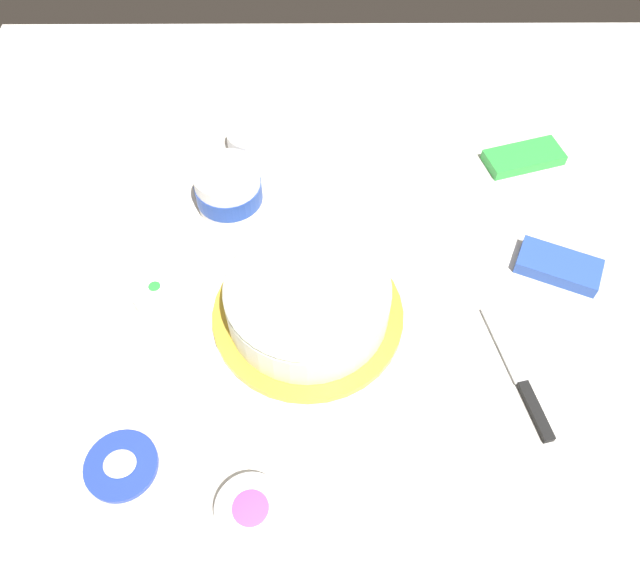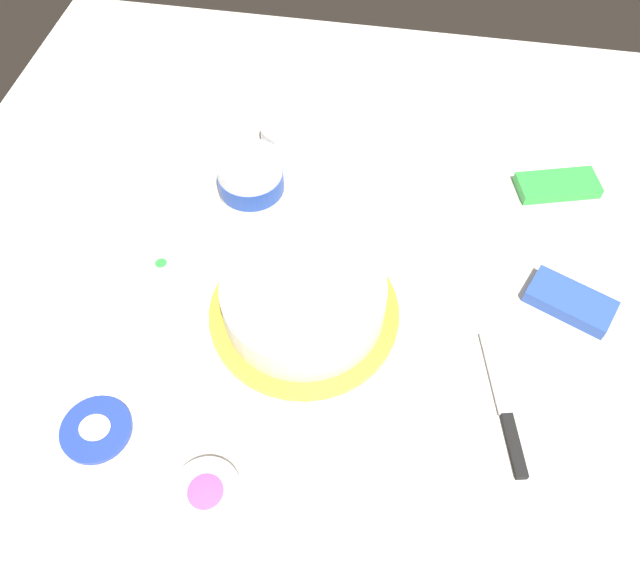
{
  "view_description": "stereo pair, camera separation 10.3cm",
  "coord_description": "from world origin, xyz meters",
  "px_view_note": "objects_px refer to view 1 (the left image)",
  "views": [
    {
      "loc": [
        -0.01,
        -0.61,
        0.88
      ],
      "look_at": [
        -0.01,
        -0.02,
        0.04
      ],
      "focal_mm": 35.33,
      "sensor_mm": 36.0,
      "label": 1
    },
    {
      "loc": [
        0.09,
        -0.6,
        0.88
      ],
      "look_at": [
        -0.01,
        -0.02,
        0.04
      ],
      "focal_mm": 35.33,
      "sensor_mm": 36.0,
      "label": 2
    }
  ],
  "objects_px": {
    "spreading_knife": "(522,383)",
    "candy_box_upper": "(559,266)",
    "frosted_cake": "(308,301)",
    "sprinkle_bowl_yellow": "(252,139)",
    "sprinkle_bowl_rainbow": "(252,511)",
    "candy_box_lower": "(524,157)",
    "frosting_tub_lid": "(121,465)",
    "frosting_tub": "(228,189)",
    "sprinkle_bowl_green": "(156,292)"
  },
  "relations": [
    {
      "from": "spreading_knife",
      "to": "candy_box_upper",
      "type": "distance_m",
      "value": 0.24
    },
    {
      "from": "frosted_cake",
      "to": "sprinkle_bowl_yellow",
      "type": "distance_m",
      "value": 0.42
    },
    {
      "from": "sprinkle_bowl_rainbow",
      "to": "candy_box_lower",
      "type": "bearing_deg",
      "value": 53.88
    },
    {
      "from": "frosted_cake",
      "to": "sprinkle_bowl_yellow",
      "type": "height_order",
      "value": "frosted_cake"
    },
    {
      "from": "frosting_tub_lid",
      "to": "candy_box_lower",
      "type": "xyz_separation_m",
      "value": [
        0.69,
        0.61,
        0.0
      ]
    },
    {
      "from": "sprinkle_bowl_rainbow",
      "to": "frosting_tub_lid",
      "type": "bearing_deg",
      "value": 160.09
    },
    {
      "from": "frosting_tub",
      "to": "spreading_knife",
      "type": "distance_m",
      "value": 0.6
    },
    {
      "from": "sprinkle_bowl_yellow",
      "to": "spreading_knife",
      "type": "bearing_deg",
      "value": -49.98
    },
    {
      "from": "frosting_tub_lid",
      "to": "spreading_knife",
      "type": "bearing_deg",
      "value": 11.99
    },
    {
      "from": "frosted_cake",
      "to": "spreading_knife",
      "type": "distance_m",
      "value": 0.35
    },
    {
      "from": "sprinkle_bowl_rainbow",
      "to": "candy_box_upper",
      "type": "height_order",
      "value": "sprinkle_bowl_rainbow"
    },
    {
      "from": "frosting_tub",
      "to": "sprinkle_bowl_green",
      "type": "xyz_separation_m",
      "value": [
        -0.11,
        -0.21,
        -0.03
      ]
    },
    {
      "from": "frosting_tub",
      "to": "candy_box_upper",
      "type": "height_order",
      "value": "frosting_tub"
    },
    {
      "from": "sprinkle_bowl_yellow",
      "to": "sprinkle_bowl_rainbow",
      "type": "distance_m",
      "value": 0.72
    },
    {
      "from": "candy_box_upper",
      "to": "frosted_cake",
      "type": "bearing_deg",
      "value": -144.03
    },
    {
      "from": "frosted_cake",
      "to": "sprinkle_bowl_green",
      "type": "height_order",
      "value": "frosted_cake"
    },
    {
      "from": "frosting_tub_lid",
      "to": "candy_box_upper",
      "type": "height_order",
      "value": "candy_box_upper"
    },
    {
      "from": "sprinkle_bowl_green",
      "to": "candy_box_upper",
      "type": "xyz_separation_m",
      "value": [
        0.68,
        0.05,
        -0.01
      ]
    },
    {
      "from": "frosting_tub",
      "to": "candy_box_lower",
      "type": "bearing_deg",
      "value": 11.22
    },
    {
      "from": "frosted_cake",
      "to": "frosting_tub",
      "type": "relative_size",
      "value": 2.56
    },
    {
      "from": "frosting_tub_lid",
      "to": "candy_box_upper",
      "type": "distance_m",
      "value": 0.78
    },
    {
      "from": "sprinkle_bowl_yellow",
      "to": "sprinkle_bowl_rainbow",
      "type": "bearing_deg",
      "value": -86.8
    },
    {
      "from": "spreading_knife",
      "to": "sprinkle_bowl_rainbow",
      "type": "relative_size",
      "value": 2.44
    },
    {
      "from": "frosting_tub_lid",
      "to": "spreading_knife",
      "type": "distance_m",
      "value": 0.61
    },
    {
      "from": "frosting_tub_lid",
      "to": "candy_box_lower",
      "type": "distance_m",
      "value": 0.92
    },
    {
      "from": "sprinkle_bowl_green",
      "to": "candy_box_upper",
      "type": "bearing_deg",
      "value": 4.5
    },
    {
      "from": "sprinkle_bowl_green",
      "to": "frosting_tub",
      "type": "bearing_deg",
      "value": 62.95
    },
    {
      "from": "candy_box_lower",
      "to": "candy_box_upper",
      "type": "height_order",
      "value": "candy_box_upper"
    },
    {
      "from": "frosted_cake",
      "to": "frosting_tub",
      "type": "distance_m",
      "value": 0.29
    },
    {
      "from": "frosting_tub_lid",
      "to": "sprinkle_bowl_rainbow",
      "type": "relative_size",
      "value": 1.09
    },
    {
      "from": "frosting_tub",
      "to": "spreading_knife",
      "type": "height_order",
      "value": "frosting_tub"
    },
    {
      "from": "frosted_cake",
      "to": "sprinkle_bowl_rainbow",
      "type": "xyz_separation_m",
      "value": [
        -0.07,
        -0.32,
        -0.02
      ]
    },
    {
      "from": "spreading_knife",
      "to": "sprinkle_bowl_green",
      "type": "distance_m",
      "value": 0.6
    },
    {
      "from": "candy_box_lower",
      "to": "candy_box_upper",
      "type": "bearing_deg",
      "value": -104.6
    },
    {
      "from": "frosted_cake",
      "to": "frosting_tub_lid",
      "type": "xyz_separation_m",
      "value": [
        -0.26,
        -0.25,
        -0.04
      ]
    },
    {
      "from": "sprinkle_bowl_rainbow",
      "to": "candy_box_upper",
      "type": "relative_size",
      "value": 0.69
    },
    {
      "from": "frosted_cake",
      "to": "sprinkle_bowl_rainbow",
      "type": "relative_size",
      "value": 3.27
    },
    {
      "from": "sprinkle_bowl_yellow",
      "to": "candy_box_lower",
      "type": "distance_m",
      "value": 0.54
    },
    {
      "from": "frosted_cake",
      "to": "sprinkle_bowl_yellow",
      "type": "relative_size",
      "value": 3.18
    },
    {
      "from": "frosted_cake",
      "to": "candy_box_upper",
      "type": "bearing_deg",
      "value": 12.07
    },
    {
      "from": "frosting_tub",
      "to": "spreading_knife",
      "type": "bearing_deg",
      "value": -38.02
    },
    {
      "from": "frosting_tub_lid",
      "to": "sprinkle_bowl_yellow",
      "type": "distance_m",
      "value": 0.67
    },
    {
      "from": "candy_box_upper",
      "to": "candy_box_lower",
      "type": "bearing_deg",
      "value": 115.84
    },
    {
      "from": "sprinkle_bowl_yellow",
      "to": "sprinkle_bowl_green",
      "type": "bearing_deg",
      "value": -110.8
    },
    {
      "from": "frosting_tub",
      "to": "frosting_tub_lid",
      "type": "xyz_separation_m",
      "value": [
        -0.12,
        -0.5,
        -0.04
      ]
    },
    {
      "from": "spreading_knife",
      "to": "frosting_tub",
      "type": "bearing_deg",
      "value": 141.98
    },
    {
      "from": "spreading_knife",
      "to": "candy_box_lower",
      "type": "relative_size",
      "value": 1.54
    },
    {
      "from": "sprinkle_bowl_green",
      "to": "frosting_tub_lid",
      "type": "bearing_deg",
      "value": -92.3
    },
    {
      "from": "frosting_tub",
      "to": "sprinkle_bowl_yellow",
      "type": "height_order",
      "value": "frosting_tub"
    },
    {
      "from": "frosting_tub",
      "to": "sprinkle_bowl_rainbow",
      "type": "distance_m",
      "value": 0.57
    }
  ]
}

